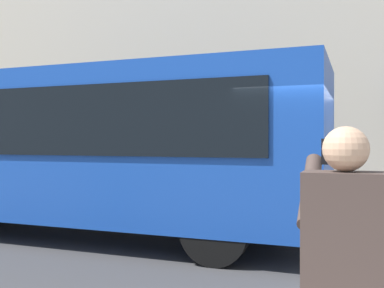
# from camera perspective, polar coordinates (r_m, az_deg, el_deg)

# --- Properties ---
(ground_plane) EXTENTS (60.00, 60.00, 0.00)m
(ground_plane) POSITION_cam_1_polar(r_m,az_deg,el_deg) (7.18, 17.71, -13.97)
(ground_plane) COLOR #38383A
(red_bus) EXTENTS (9.05, 2.54, 3.08)m
(red_bus) POSITION_cam_1_polar(r_m,az_deg,el_deg) (8.65, -14.17, -0.24)
(red_bus) COLOR #1947AD
(red_bus) RESTS_ON ground_plane
(pedestrian_photographer) EXTENTS (0.53, 0.52, 1.70)m
(pedestrian_photographer) POSITION_cam_1_polar(r_m,az_deg,el_deg) (2.35, 19.22, -15.40)
(pedestrian_photographer) COLOR #2D2D33
(pedestrian_photographer) RESTS_ON sidewalk_curb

